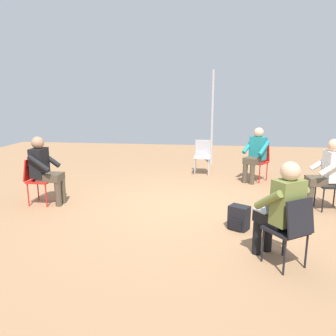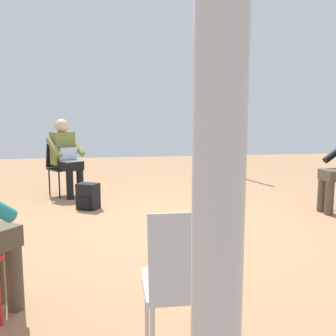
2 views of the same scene
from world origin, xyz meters
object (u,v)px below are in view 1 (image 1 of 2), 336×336
object	(u,v)px
chair_east	(202,154)
person_with_laptop	(281,206)
chair_southeast	(259,159)
backpack_near_laptop_user	(239,219)
chair_south	(335,182)
chair_southwest	(291,227)
person_in_teal	(256,152)
person_in_white	(326,171)
person_in_black	(45,167)
chair_north	(37,177)

from	to	relation	value
chair_east	person_with_laptop	xyz separation A→B (m)	(-4.43, -1.02, 0.20)
chair_southeast	backpack_near_laptop_user	distance (m)	3.10
chair_south	backpack_near_laptop_user	size ratio (longest dim) A/B	2.36
chair_southwest	chair_southeast	bearing A→B (deg)	52.94
person_in_teal	backpack_near_laptop_user	xyz separation A→B (m)	(-2.87, 0.57, -0.54)
chair_east	person_in_teal	world-z (taller)	person_in_teal
chair_south	person_in_teal	size ratio (longest dim) A/B	0.69
person_in_white	person_with_laptop	bearing A→B (deg)	145.01
person_in_teal	person_in_black	size ratio (longest dim) A/B	1.00
chair_southwest	backpack_near_laptop_user	size ratio (longest dim) A/B	2.36
chair_southeast	person_with_laptop	xyz separation A→B (m)	(-3.93, 0.29, 0.20)
chair_east	person_in_white	distance (m)	3.26
backpack_near_laptop_user	person_in_black	bearing A→B (deg)	77.84
person_in_teal	backpack_near_laptop_user	world-z (taller)	person_in_teal
chair_southeast	person_in_black	size ratio (longest dim) A/B	0.69
chair_north	person_with_laptop	world-z (taller)	person_with_laptop
chair_north	chair_southeast	bearing A→B (deg)	118.35
chair_south	person_in_teal	distance (m)	2.11
chair_southwest	person_in_teal	world-z (taller)	person_in_teal
chair_north	chair_southwest	bearing A→B (deg)	66.10
chair_southeast	person_in_teal	distance (m)	0.26
person_in_white	person_in_black	xyz separation A→B (m)	(-0.35, 4.92, 0.00)
chair_southwest	backpack_near_laptop_user	world-z (taller)	chair_southwest
chair_east	person_with_laptop	distance (m)	4.55
chair_east	person_in_white	bearing A→B (deg)	133.25
chair_southwest	person_in_black	world-z (taller)	person_in_black
person_in_white	chair_north	bearing A→B (deg)	88.63
person_with_laptop	chair_southeast	bearing A→B (deg)	51.45
person_in_teal	backpack_near_laptop_user	bearing A→B (deg)	115.23
person_with_laptop	person_in_black	world-z (taller)	same
chair_southeast	backpack_near_laptop_user	bearing A→B (deg)	113.91
chair_north	person_with_laptop	bearing A→B (deg)	67.30
chair_north	chair_southeast	xyz separation A→B (m)	(2.28, -4.23, 0.00)
person_in_white	chair_east	bearing A→B (deg)	36.53
chair_east	person_in_white	world-z (taller)	person_in_white
chair_southeast	person_in_teal	xyz separation A→B (m)	(-0.13, 0.10, 0.20)
person_with_laptop	backpack_near_laptop_user	world-z (taller)	person_with_laptop
person_with_laptop	person_in_white	xyz separation A→B (m)	(2.00, -1.14, 0.00)
chair_east	person_in_black	distance (m)	3.91
chair_east	person_in_black	world-z (taller)	person_in_black
chair_south	chair_north	bearing A→B (deg)	88.68
chair_north	backpack_near_laptop_user	bearing A→B (deg)	78.47
chair_south	chair_north	distance (m)	5.26
person_in_teal	backpack_near_laptop_user	distance (m)	2.98
chair_south	chair_north	xyz separation A→B (m)	(-0.36, 5.25, 0.00)
person_with_laptop	chair_south	bearing A→B (deg)	22.75
chair_southeast	person_in_teal	bearing A→B (deg)	90.00
person_with_laptop	backpack_near_laptop_user	xyz separation A→B (m)	(0.92, 0.38, -0.53)
person_with_laptop	person_in_teal	size ratio (longest dim) A/B	1.00
chair_southeast	backpack_near_laptop_user	xyz separation A→B (m)	(-3.01, 0.67, -0.34)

